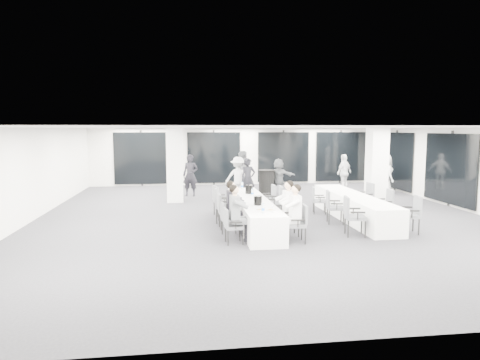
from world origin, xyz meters
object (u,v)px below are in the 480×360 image
at_px(banquet_table_side, 353,207).
at_px(chair_main_left_second, 228,217).
at_px(chair_side_right_mid, 385,203).
at_px(chair_side_right_near, 412,212).
at_px(standing_guest_e, 386,171).
at_px(standing_guest_f, 279,174).
at_px(cocktail_table, 267,182).
at_px(banquet_table_main, 253,213).
at_px(chair_main_right_second, 292,214).
at_px(chair_side_left_far, 317,198).
at_px(standing_guest_g, 190,172).
at_px(chair_main_left_mid, 224,209).
at_px(standing_guest_b, 241,171).
at_px(chair_main_right_mid, 284,210).
at_px(standing_guest_a, 248,176).
at_px(chair_main_right_near, 299,221).
at_px(chair_main_left_fourth, 222,203).
at_px(chair_main_left_near, 231,224).
at_px(ice_bucket_near, 258,200).
at_px(chair_side_left_mid, 333,205).
at_px(standing_guest_h, 381,179).
at_px(standing_guest_c, 238,174).
at_px(standing_guest_d, 344,170).
at_px(chair_side_left_near, 352,214).
at_px(chair_main_left_far, 219,199).
at_px(chair_side_right_far, 366,196).
at_px(ice_bucket_far, 249,189).
at_px(chair_main_right_far, 270,197).

distance_m(banquet_table_side, chair_main_left_second, 4.32).
bearing_deg(banquet_table_side, chair_side_right_mid, -25.75).
xyz_separation_m(chair_side_right_near, standing_guest_e, (2.62, 6.83, 0.37)).
distance_m(chair_main_left_second, standing_guest_f, 7.52).
bearing_deg(cocktail_table, banquet_table_main, -104.81).
relative_size(chair_main_right_second, chair_side_left_far, 1.16).
height_order(chair_side_right_mid, standing_guest_g, standing_guest_g).
bearing_deg(cocktail_table, chair_main_left_mid, -111.50).
height_order(cocktail_table, chair_main_left_mid, cocktail_table).
height_order(banquet_table_side, standing_guest_b, standing_guest_b).
distance_m(chair_main_right_mid, standing_guest_a, 4.88).
height_order(chair_main_right_near, chair_side_right_mid, chair_side_right_mid).
height_order(chair_main_left_fourth, chair_main_right_second, chair_main_left_fourth).
bearing_deg(chair_main_left_near, banquet_table_side, 115.93).
relative_size(banquet_table_side, chair_side_left_far, 5.77).
relative_size(banquet_table_main, chair_side_left_far, 5.77).
bearing_deg(ice_bucket_near, standing_guest_b, 86.54).
height_order(chair_side_left_mid, standing_guest_a, standing_guest_a).
xyz_separation_m(chair_side_right_mid, standing_guest_f, (-1.99, 5.77, 0.30)).
distance_m(chair_side_left_mid, standing_guest_b, 5.64).
bearing_deg(chair_main_left_fourth, standing_guest_h, 126.93).
relative_size(chair_main_right_second, standing_guest_g, 0.51).
xyz_separation_m(standing_guest_c, standing_guest_d, (4.91, 1.21, -0.00)).
xyz_separation_m(chair_side_left_near, ice_bucket_near, (-2.36, 0.62, 0.29)).
relative_size(standing_guest_c, standing_guest_f, 1.09).
bearing_deg(chair_main_left_far, chair_side_right_far, 78.27).
relative_size(chair_main_right_near, standing_guest_h, 0.52).
xyz_separation_m(banquet_table_side, chair_main_right_mid, (-2.37, -0.85, 0.14)).
relative_size(chair_main_right_mid, chair_side_left_far, 1.04).
xyz_separation_m(banquet_table_side, ice_bucket_far, (-3.13, 0.70, 0.51)).
xyz_separation_m(cocktail_table, chair_main_right_near, (-0.66, -7.59, -0.00)).
height_order(standing_guest_b, standing_guest_h, standing_guest_b).
distance_m(chair_side_left_mid, standing_guest_f, 5.87).
relative_size(chair_main_left_near, chair_side_left_mid, 0.89).
bearing_deg(chair_main_right_mid, chair_side_left_far, -53.08).
bearing_deg(chair_side_right_near, chair_side_left_far, 39.65).
height_order(chair_main_right_far, chair_side_left_far, chair_main_right_far).
bearing_deg(banquet_table_side, chair_side_left_mid, -149.70).
distance_m(chair_side_left_near, chair_side_right_near, 1.68).
bearing_deg(banquet_table_main, cocktail_table, 75.19).
bearing_deg(standing_guest_g, standing_guest_d, 16.20).
height_order(chair_main_right_mid, chair_side_left_near, chair_side_left_near).
bearing_deg(chair_main_right_far, chair_main_left_near, 153.32).
distance_m(standing_guest_d, ice_bucket_far, 7.20).
distance_m(chair_main_right_second, standing_guest_g, 7.41).
relative_size(chair_side_right_mid, ice_bucket_near, 3.90).
bearing_deg(banquet_table_main, chair_main_left_mid, -161.94).
xyz_separation_m(banquet_table_side, chair_side_left_far, (-0.82, 1.01, 0.12)).
distance_m(standing_guest_b, standing_guest_g, 2.11).
bearing_deg(chair_main_left_second, banquet_table_main, 134.89).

